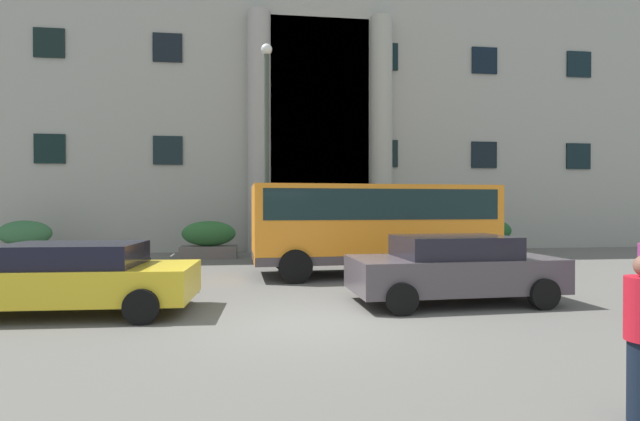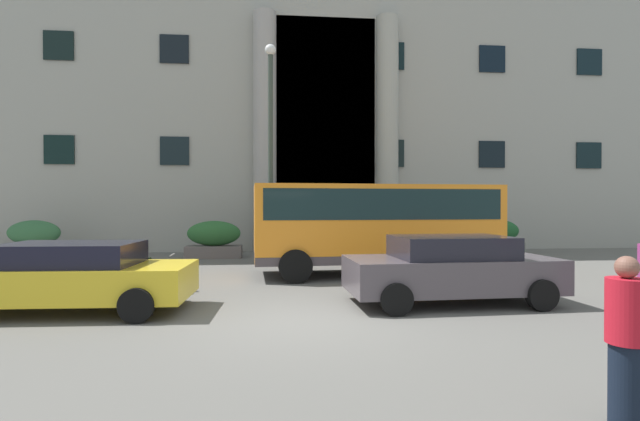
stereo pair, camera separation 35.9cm
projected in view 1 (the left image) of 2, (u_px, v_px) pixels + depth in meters
ground_plane at (308, 325)px, 8.37m from camera, size 80.00×64.00×0.12m
office_building_facade at (276, 57)px, 25.61m from camera, size 36.44×9.76×20.35m
orange_minibus at (373, 221)px, 14.13m from camera, size 7.24×3.06×2.66m
bus_stop_sign at (495, 222)px, 16.13m from camera, size 0.44×0.08×2.38m
hedge_planter_entrance_right at (489, 237)px, 20.11m from camera, size 2.10×0.97×1.49m
hedge_planter_far_west at (209, 240)px, 18.47m from camera, size 2.17×0.94×1.46m
hedge_planter_entrance_left at (25, 241)px, 17.75m from camera, size 2.04×0.81×1.50m
hedge_planter_east at (328, 241)px, 19.02m from camera, size 2.12×0.78×1.33m
parked_sedan_far at (453, 268)px, 9.99m from camera, size 4.41×2.21×1.42m
parked_coupe_end at (73, 277)px, 8.96m from camera, size 4.56×2.20×1.34m
scooter_by_planter at (145, 274)px, 11.11m from camera, size 1.99×0.55×0.89m
lamppost_plaza_centre at (267, 136)px, 16.98m from camera, size 0.40×0.40×7.89m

